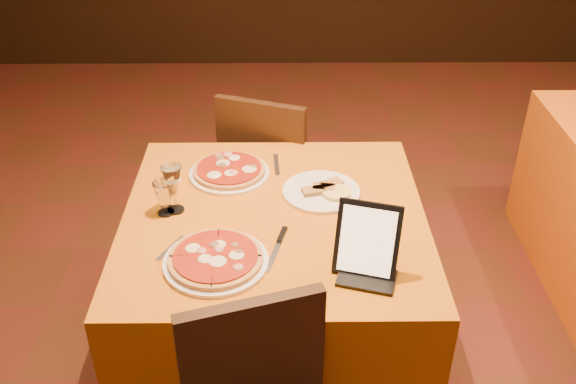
{
  "coord_description": "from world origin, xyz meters",
  "views": [
    {
      "loc": [
        -0.41,
        -1.81,
        2.08
      ],
      "look_at": [
        -0.39,
        0.09,
        0.86
      ],
      "focal_mm": 40.0,
      "sensor_mm": 36.0,
      "label": 1
    }
  ],
  "objects_px": {
    "main_table": "(275,292)",
    "wine_glass": "(173,189)",
    "chair_main_far": "(276,171)",
    "tablet": "(367,240)",
    "water_glass": "(164,198)",
    "pizza_near": "(216,260)",
    "pizza_far": "(229,172)"
  },
  "relations": [
    {
      "from": "water_glass",
      "to": "tablet",
      "type": "relative_size",
      "value": 0.53
    },
    {
      "from": "chair_main_far",
      "to": "main_table",
      "type": "bearing_deg",
      "value": 110.29
    },
    {
      "from": "main_table",
      "to": "tablet",
      "type": "height_order",
      "value": "tablet"
    },
    {
      "from": "pizza_far",
      "to": "water_glass",
      "type": "bearing_deg",
      "value": -128.62
    },
    {
      "from": "chair_main_far",
      "to": "water_glass",
      "type": "xyz_separation_m",
      "value": [
        -0.39,
        -0.79,
        0.36
      ]
    },
    {
      "from": "pizza_near",
      "to": "tablet",
      "type": "xyz_separation_m",
      "value": [
        0.48,
        -0.03,
        0.1
      ]
    },
    {
      "from": "main_table",
      "to": "tablet",
      "type": "bearing_deg",
      "value": -46.69
    },
    {
      "from": "tablet",
      "to": "pizza_far",
      "type": "bearing_deg",
      "value": 145.36
    },
    {
      "from": "chair_main_far",
      "to": "pizza_far",
      "type": "distance_m",
      "value": 0.63
    },
    {
      "from": "wine_glass",
      "to": "chair_main_far",
      "type": "bearing_deg",
      "value": 64.78
    },
    {
      "from": "main_table",
      "to": "water_glass",
      "type": "distance_m",
      "value": 0.59
    },
    {
      "from": "tablet",
      "to": "wine_glass",
      "type": "bearing_deg",
      "value": 168.94
    },
    {
      "from": "main_table",
      "to": "pizza_far",
      "type": "bearing_deg",
      "value": 123.09
    },
    {
      "from": "pizza_far",
      "to": "tablet",
      "type": "relative_size",
      "value": 1.32
    },
    {
      "from": "pizza_near",
      "to": "pizza_far",
      "type": "height_order",
      "value": "same"
    },
    {
      "from": "chair_main_far",
      "to": "pizza_near",
      "type": "distance_m",
      "value": 1.14
    },
    {
      "from": "main_table",
      "to": "pizza_far",
      "type": "xyz_separation_m",
      "value": [
        -0.18,
        0.28,
        0.39
      ]
    },
    {
      "from": "pizza_near",
      "to": "wine_glass",
      "type": "xyz_separation_m",
      "value": [
        -0.17,
        0.31,
        0.08
      ]
    },
    {
      "from": "water_glass",
      "to": "tablet",
      "type": "distance_m",
      "value": 0.77
    },
    {
      "from": "wine_glass",
      "to": "water_glass",
      "type": "distance_m",
      "value": 0.05
    },
    {
      "from": "main_table",
      "to": "wine_glass",
      "type": "height_order",
      "value": "wine_glass"
    },
    {
      "from": "pizza_far",
      "to": "tablet",
      "type": "height_order",
      "value": "tablet"
    },
    {
      "from": "pizza_near",
      "to": "tablet",
      "type": "relative_size",
      "value": 1.42
    },
    {
      "from": "main_table",
      "to": "water_glass",
      "type": "height_order",
      "value": "water_glass"
    },
    {
      "from": "pizza_far",
      "to": "tablet",
      "type": "bearing_deg",
      "value": -51.14
    },
    {
      "from": "chair_main_far",
      "to": "tablet",
      "type": "bearing_deg",
      "value": 125.19
    },
    {
      "from": "main_table",
      "to": "pizza_far",
      "type": "height_order",
      "value": "pizza_far"
    },
    {
      "from": "wine_glass",
      "to": "water_glass",
      "type": "bearing_deg",
      "value": -152.4
    },
    {
      "from": "pizza_near",
      "to": "pizza_far",
      "type": "distance_m",
      "value": 0.56
    },
    {
      "from": "pizza_near",
      "to": "wine_glass",
      "type": "relative_size",
      "value": 1.82
    },
    {
      "from": "pizza_far",
      "to": "wine_glass",
      "type": "distance_m",
      "value": 0.32
    },
    {
      "from": "main_table",
      "to": "wine_glass",
      "type": "relative_size",
      "value": 5.79
    }
  ]
}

